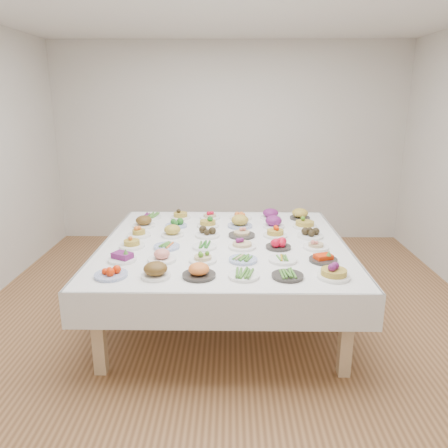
{
  "coord_description": "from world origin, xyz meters",
  "views": [
    {
      "loc": [
        0.02,
        -3.83,
        2.02
      ],
      "look_at": [
        -0.04,
        0.14,
        0.88
      ],
      "focal_mm": 35.0,
      "sensor_mm": 36.0,
      "label": 1
    }
  ],
  "objects_px": {
    "dish_0": "(111,272)",
    "dish_18": "(139,232)",
    "dish_35": "(300,214)",
    "display_table": "(224,249)"
  },
  "relations": [
    {
      "from": "dish_0",
      "to": "dish_18",
      "type": "bearing_deg",
      "value": 89.52
    },
    {
      "from": "dish_18",
      "to": "dish_35",
      "type": "relative_size",
      "value": 1.02
    },
    {
      "from": "display_table",
      "to": "dish_18",
      "type": "bearing_deg",
      "value": 168.79
    },
    {
      "from": "dish_0",
      "to": "dish_35",
      "type": "bearing_deg",
      "value": 44.83
    },
    {
      "from": "display_table",
      "to": "dish_35",
      "type": "xyz_separation_m",
      "value": [
        0.82,
        0.81,
        0.13
      ]
    },
    {
      "from": "dish_0",
      "to": "dish_18",
      "type": "relative_size",
      "value": 1.1
    },
    {
      "from": "dish_0",
      "to": "dish_35",
      "type": "height_order",
      "value": "dish_35"
    },
    {
      "from": "display_table",
      "to": "dish_35",
      "type": "bearing_deg",
      "value": 44.7
    },
    {
      "from": "display_table",
      "to": "dish_18",
      "type": "xyz_separation_m",
      "value": [
        -0.82,
        0.16,
        0.11
      ]
    },
    {
      "from": "dish_0",
      "to": "dish_35",
      "type": "relative_size",
      "value": 1.12
    }
  ]
}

